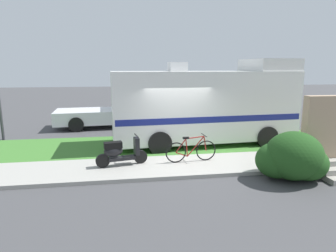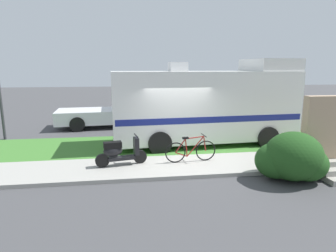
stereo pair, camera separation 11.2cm
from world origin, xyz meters
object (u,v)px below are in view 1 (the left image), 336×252
at_px(motorhome_rv, 206,105).
at_px(bicycle, 191,150).
at_px(scooter, 120,152).
at_px(pickup_truck_near, 120,109).
at_px(bottle_green, 296,152).

xyz_separation_m(motorhome_rv, bicycle, (-1.22, -2.54, -1.19)).
height_order(motorhome_rv, scooter, motorhome_rv).
bearing_deg(motorhome_rv, pickup_truck_near, 130.03).
relative_size(motorhome_rv, scooter, 4.65).
bearing_deg(bottle_green, bicycle, -178.03).
relative_size(pickup_truck_near, bottle_green, 18.80).
xyz_separation_m(motorhome_rv, pickup_truck_near, (-3.67, 4.38, -0.71)).
relative_size(motorhome_rv, bottle_green, 25.69).
bearing_deg(motorhome_rv, bicycle, -115.55).
bearing_deg(pickup_truck_near, bicycle, -70.44).
bearing_deg(motorhome_rv, scooter, -143.97).
height_order(motorhome_rv, bicycle, motorhome_rv).
bearing_deg(scooter, bicycle, 1.27).
distance_m(scooter, bottle_green, 6.26).
bearing_deg(pickup_truck_near, bottle_green, -46.87).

